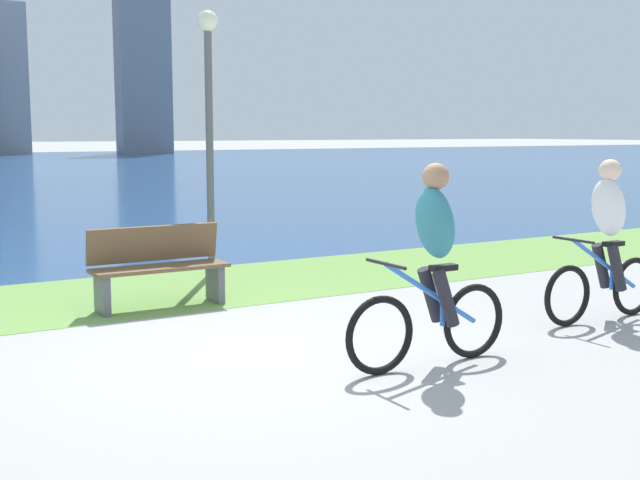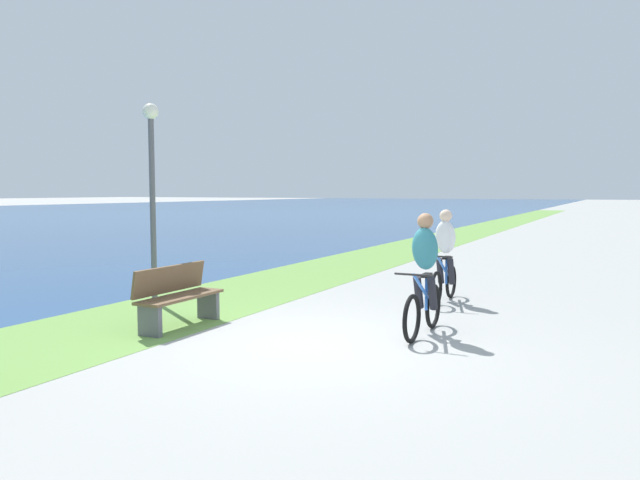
# 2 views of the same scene
# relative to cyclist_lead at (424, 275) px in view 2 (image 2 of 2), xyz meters

# --- Properties ---
(ground_plane) EXTENTS (300.00, 300.00, 0.00)m
(ground_plane) POSITION_rel_cyclist_lead_xyz_m (-1.12, 1.10, -0.84)
(ground_plane) COLOR #9E9E99
(grass_strip_bayside) EXTENTS (120.00, 2.70, 0.01)m
(grass_strip_bayside) POSITION_rel_cyclist_lead_xyz_m (-1.12, 4.24, -0.83)
(grass_strip_bayside) COLOR #6B9947
(grass_strip_bayside) RESTS_ON ground
(cyclist_lead) EXTENTS (1.63, 0.52, 1.69)m
(cyclist_lead) POSITION_rel_cyclist_lead_xyz_m (0.00, 0.00, 0.00)
(cyclist_lead) COLOR black
(cyclist_lead) RESTS_ON ground
(cyclist_trailing) EXTENTS (1.61, 0.52, 1.66)m
(cyclist_trailing) POSITION_rel_cyclist_lead_xyz_m (2.57, 0.40, -0.01)
(cyclist_trailing) COLOR black
(cyclist_trailing) RESTS_ON ground
(bench_near_path) EXTENTS (1.50, 0.47, 0.90)m
(bench_near_path) POSITION_rel_cyclist_lead_xyz_m (-1.15, 3.37, -0.39)
(bench_near_path) COLOR brown
(bench_near_path) RESTS_ON ground
(lamppost_tall) EXTENTS (0.28, 0.28, 3.51)m
(lamppost_tall) POSITION_rel_cyclist_lead_xyz_m (0.20, 5.02, 1.50)
(lamppost_tall) COLOR #595960
(lamppost_tall) RESTS_ON ground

